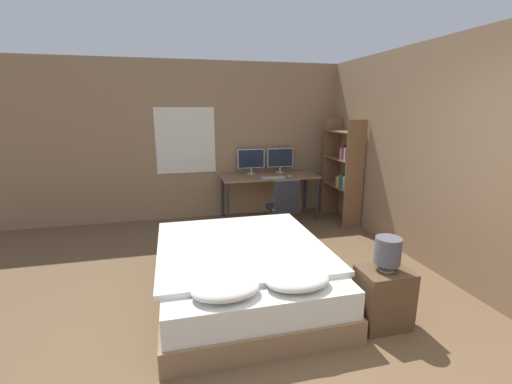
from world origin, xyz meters
name	(u,v)px	position (x,y,z in m)	size (l,w,h in m)	color
wall_back	(235,141)	(-0.01, 4.32, 1.35)	(12.00, 0.08, 2.70)	#8E7051
wall_side_right	(446,160)	(1.91, 1.50, 1.35)	(0.06, 12.00, 2.70)	#8E7051
bed	(243,271)	(-0.46, 1.48, 0.26)	(1.71, 2.09, 0.60)	#846647
nightstand	(383,298)	(0.66, 0.67, 0.27)	(0.45, 0.34, 0.54)	brown
bedside_lamp	(388,251)	(0.66, 0.67, 0.72)	(0.22, 0.22, 0.30)	gray
desk	(269,180)	(0.52, 3.91, 0.69)	(1.68, 0.69, 0.78)	#846042
monitor_left	(251,160)	(0.25, 4.15, 1.03)	(0.49, 0.16, 0.44)	#B7B7BC
monitor_right	(280,159)	(0.79, 4.15, 1.03)	(0.49, 0.16, 0.44)	#B7B7BC
keyboard	(273,178)	(0.52, 3.67, 0.79)	(0.39, 0.13, 0.02)	#B7B7BC
computer_mouse	(289,176)	(0.80, 3.67, 0.79)	(0.07, 0.05, 0.04)	#B7B7BC
office_chair	(284,213)	(0.51, 3.08, 0.34)	(0.52, 0.52, 0.89)	black
bookshelf	(345,168)	(1.70, 3.42, 0.95)	(0.33, 0.84, 1.75)	brown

